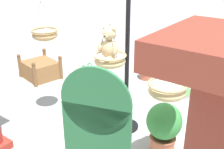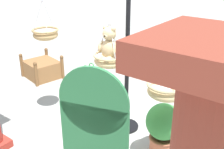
{
  "view_description": "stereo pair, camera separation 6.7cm",
  "coord_description": "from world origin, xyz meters",
  "px_view_note": "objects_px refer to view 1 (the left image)",
  "views": [
    {
      "loc": [
        -2.42,
        3.33,
        2.76
      ],
      "look_at": [
        -0.0,
        0.04,
        1.02
      ],
      "focal_mm": 44.94,
      "sensor_mm": 36.0,
      "label": 1
    },
    {
      "loc": [
        -2.47,
        3.29,
        2.76
      ],
      "look_at": [
        -0.0,
        0.04,
        1.02
      ],
      "focal_mm": 44.94,
      "sensor_mm": 36.0,
      "label": 2
    }
  ],
  "objects_px": {
    "wooden_planter_box": "(40,69)",
    "watering_can": "(90,70)",
    "hanging_basket_with_teddy": "(110,60)",
    "potted_plant_bushy_green": "(182,87)",
    "display_sign_board": "(96,128)",
    "hanging_basket_right_low": "(45,34)",
    "hanging_basket_left_high": "(167,90)",
    "teddy_bear": "(109,46)",
    "potted_plant_fern_front": "(146,67)",
    "potted_plant_flowering_red": "(164,126)",
    "display_pole_central": "(126,86)"
  },
  "relations": [
    {
      "from": "display_sign_board",
      "to": "hanging_basket_right_low",
      "type": "bearing_deg",
      "value": -28.27
    },
    {
      "from": "hanging_basket_with_teddy",
      "to": "watering_can",
      "type": "height_order",
      "value": "hanging_basket_with_teddy"
    },
    {
      "from": "wooden_planter_box",
      "to": "watering_can",
      "type": "height_order",
      "value": "wooden_planter_box"
    },
    {
      "from": "display_pole_central",
      "to": "potted_plant_fern_front",
      "type": "distance_m",
      "value": 2.22
    },
    {
      "from": "hanging_basket_left_high",
      "to": "wooden_planter_box",
      "type": "height_order",
      "value": "hanging_basket_left_high"
    },
    {
      "from": "hanging_basket_right_low",
      "to": "potted_plant_bushy_green",
      "type": "relative_size",
      "value": 1.25
    },
    {
      "from": "wooden_planter_box",
      "to": "watering_can",
      "type": "bearing_deg",
      "value": -133.09
    },
    {
      "from": "wooden_planter_box",
      "to": "hanging_basket_right_low",
      "type": "bearing_deg",
      "value": 146.07
    },
    {
      "from": "hanging_basket_with_teddy",
      "to": "teddy_bear",
      "type": "bearing_deg",
      "value": 90.0
    },
    {
      "from": "hanging_basket_with_teddy",
      "to": "hanging_basket_left_high",
      "type": "bearing_deg",
      "value": 167.11
    },
    {
      "from": "wooden_planter_box",
      "to": "display_sign_board",
      "type": "bearing_deg",
      "value": 149.25
    },
    {
      "from": "wooden_planter_box",
      "to": "watering_can",
      "type": "xyz_separation_m",
      "value": [
        -0.82,
        -0.87,
        -0.13
      ]
    },
    {
      "from": "potted_plant_fern_front",
      "to": "display_pole_central",
      "type": "bearing_deg",
      "value": 110.59
    },
    {
      "from": "potted_plant_bushy_green",
      "to": "watering_can",
      "type": "xyz_separation_m",
      "value": [
        2.4,
        0.1,
        -0.17
      ]
    },
    {
      "from": "hanging_basket_with_teddy",
      "to": "potted_plant_bushy_green",
      "type": "distance_m",
      "value": 2.11
    },
    {
      "from": "hanging_basket_with_teddy",
      "to": "potted_plant_flowering_red",
      "type": "height_order",
      "value": "hanging_basket_with_teddy"
    },
    {
      "from": "hanging_basket_with_teddy",
      "to": "wooden_planter_box",
      "type": "bearing_deg",
      "value": -16.6
    },
    {
      "from": "teddy_bear",
      "to": "watering_can",
      "type": "height_order",
      "value": "teddy_bear"
    },
    {
      "from": "hanging_basket_left_high",
      "to": "hanging_basket_right_low",
      "type": "distance_m",
      "value": 2.36
    },
    {
      "from": "teddy_bear",
      "to": "potted_plant_flowering_red",
      "type": "distance_m",
      "value": 1.44
    },
    {
      "from": "hanging_basket_right_low",
      "to": "wooden_planter_box",
      "type": "xyz_separation_m",
      "value": [
        1.47,
        -0.99,
        -1.31
      ]
    },
    {
      "from": "hanging_basket_with_teddy",
      "to": "teddy_bear",
      "type": "xyz_separation_m",
      "value": [
        0.0,
        0.02,
        0.23
      ]
    },
    {
      "from": "potted_plant_fern_front",
      "to": "potted_plant_bushy_green",
      "type": "distance_m",
      "value": 1.22
    },
    {
      "from": "teddy_bear",
      "to": "hanging_basket_right_low",
      "type": "bearing_deg",
      "value": 7.08
    },
    {
      "from": "watering_can",
      "to": "wooden_planter_box",
      "type": "bearing_deg",
      "value": 46.91
    },
    {
      "from": "teddy_bear",
      "to": "potted_plant_fern_front",
      "type": "height_order",
      "value": "teddy_bear"
    },
    {
      "from": "teddy_bear",
      "to": "hanging_basket_right_low",
      "type": "distance_m",
      "value": 1.25
    },
    {
      "from": "display_pole_central",
      "to": "potted_plant_flowering_red",
      "type": "bearing_deg",
      "value": 163.73
    },
    {
      "from": "watering_can",
      "to": "display_sign_board",
      "type": "bearing_deg",
      "value": 131.96
    },
    {
      "from": "teddy_bear",
      "to": "potted_plant_flowering_red",
      "type": "height_order",
      "value": "teddy_bear"
    },
    {
      "from": "potted_plant_fern_front",
      "to": "display_sign_board",
      "type": "distance_m",
      "value": 3.84
    },
    {
      "from": "teddy_bear",
      "to": "display_sign_board",
      "type": "height_order",
      "value": "teddy_bear"
    },
    {
      "from": "hanging_basket_right_low",
      "to": "watering_can",
      "type": "distance_m",
      "value": 2.44
    },
    {
      "from": "hanging_basket_with_teddy",
      "to": "potted_plant_bushy_green",
      "type": "bearing_deg",
      "value": -106.01
    },
    {
      "from": "display_sign_board",
      "to": "hanging_basket_left_high",
      "type": "bearing_deg",
      "value": -109.2
    },
    {
      "from": "hanging_basket_with_teddy",
      "to": "wooden_planter_box",
      "type": "distance_m",
      "value": 3.02
    },
    {
      "from": "display_pole_central",
      "to": "wooden_planter_box",
      "type": "height_order",
      "value": "display_pole_central"
    },
    {
      "from": "hanging_basket_with_teddy",
      "to": "potted_plant_flowering_red",
      "type": "bearing_deg",
      "value": -179.38
    },
    {
      "from": "display_pole_central",
      "to": "hanging_basket_right_low",
      "type": "bearing_deg",
      "value": 17.12
    },
    {
      "from": "teddy_bear",
      "to": "potted_plant_bushy_green",
      "type": "xyz_separation_m",
      "value": [
        -0.51,
        -1.8,
        -1.25
      ]
    },
    {
      "from": "hanging_basket_right_low",
      "to": "potted_plant_fern_front",
      "type": "xyz_separation_m",
      "value": [
        -0.63,
        -2.45,
        -1.24
      ]
    },
    {
      "from": "display_sign_board",
      "to": "teddy_bear",
      "type": "bearing_deg",
      "value": -58.69
    },
    {
      "from": "potted_plant_flowering_red",
      "to": "hanging_basket_left_high",
      "type": "bearing_deg",
      "value": 114.76
    },
    {
      "from": "wooden_planter_box",
      "to": "potted_plant_fern_front",
      "type": "bearing_deg",
      "value": -145.12
    },
    {
      "from": "hanging_basket_left_high",
      "to": "potted_plant_bushy_green",
      "type": "distance_m",
      "value": 2.3
    },
    {
      "from": "teddy_bear",
      "to": "potted_plant_bushy_green",
      "type": "distance_m",
      "value": 2.25
    },
    {
      "from": "wooden_planter_box",
      "to": "potted_plant_bushy_green",
      "type": "distance_m",
      "value": 3.36
    },
    {
      "from": "display_pole_central",
      "to": "hanging_basket_right_low",
      "type": "relative_size",
      "value": 3.69
    },
    {
      "from": "wooden_planter_box",
      "to": "potted_plant_fern_front",
      "type": "distance_m",
      "value": 2.56
    },
    {
      "from": "potted_plant_bushy_green",
      "to": "display_sign_board",
      "type": "bearing_deg",
      "value": 94.4
    }
  ]
}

